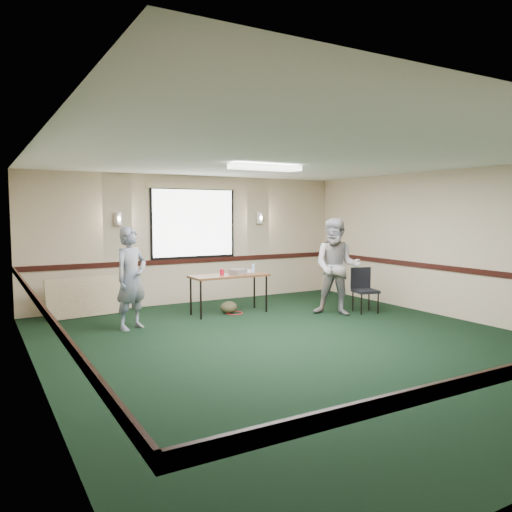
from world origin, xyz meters
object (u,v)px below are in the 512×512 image
projector (238,271)px  person_right (337,267)px  conference_chair (363,286)px  person_left (131,278)px  folding_table (229,278)px

projector → person_right: size_ratio=0.16×
conference_chair → person_left: person_left is taller
folding_table → person_left: bearing=-169.9°
folding_table → conference_chair: bearing=-25.7°
folding_table → person_left: 2.00m
person_right → conference_chair: bearing=43.3°
conference_chair → person_right: bearing=-169.0°
folding_table → person_right: bearing=-33.0°
projector → conference_chair: size_ratio=0.33×
folding_table → person_right: 2.04m
person_right → folding_table: bearing=-167.5°
conference_chair → person_left: (-4.31, 0.80, 0.34)m
conference_chair → person_right: person_right is taller
conference_chair → person_right: 0.76m
conference_chair → person_right: (-0.64, 0.03, 0.41)m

